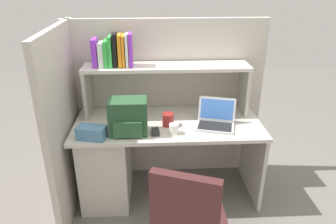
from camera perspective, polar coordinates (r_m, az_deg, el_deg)
The scene contains 12 objects.
ground_plane at distance 3.12m, azimuth -0.05°, elevation -13.99°, with size 8.00×8.00×0.00m, color slate.
desk at distance 2.90m, azimuth -7.83°, elevation -7.82°, with size 1.60×0.70×0.73m.
cubicle_partition_rear at distance 3.06m, azimuth -0.42°, elevation 2.01°, with size 1.84×0.05×1.55m, color #BCB5A8.
cubicle_partition_left at distance 2.76m, azimuth -17.90°, elevation -1.79°, with size 0.05×1.06×1.55m, color #BCB5A8.
overhead_hutch at distance 2.79m, azimuth -0.27°, elevation 6.46°, with size 1.44×0.28×0.45m.
reference_books_on_shelf at distance 2.75m, azimuth -9.88°, elevation 10.65°, with size 0.33×0.17×0.28m.
laptop at distance 2.69m, azimuth 8.56°, elevation -1.43°, with size 0.37×0.33×0.22m.
backpack at distance 2.52m, azimuth -7.18°, elevation -0.92°, with size 0.30×0.23×0.28m.
computer_mouse at distance 2.55m, azimuth -2.27°, elevation -3.57°, with size 0.06×0.10×0.03m, color #262628.
paper_cup at distance 2.54m, azimuth 1.05°, elevation -3.03°, with size 0.08×0.08×0.08m, color white.
tissue_box at distance 2.53m, azimuth -13.58°, elevation -3.60°, with size 0.22×0.12×0.10m, color teal.
snack_canister at distance 2.66m, azimuth 0.01°, elevation -1.36°, with size 0.10×0.10×0.11m, color maroon.
Camera 1 is at (-0.13, -2.45, 1.93)m, focal length 33.95 mm.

